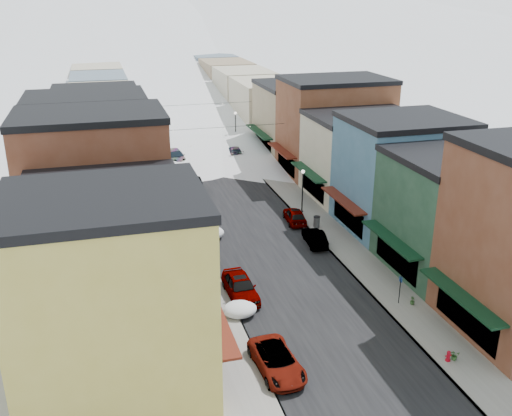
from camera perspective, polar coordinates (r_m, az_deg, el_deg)
ground at (r=33.95m, az=10.97°, el=-17.46°), size 600.00×600.00×0.00m
road at (r=87.03m, az=-6.58°, el=6.81°), size 10.00×160.00×0.01m
sidewalk_left at (r=86.28m, az=-10.94°, el=6.49°), size 3.20×160.00×0.15m
sidewalk_right at (r=88.23m, az=-2.32°, el=7.17°), size 3.20×160.00×0.15m
curb_left at (r=86.40m, az=-9.91°, el=6.58°), size 0.10×160.00×0.15m
curb_right at (r=87.90m, az=-3.31°, el=7.10°), size 0.10×160.00×0.15m
bldg_l_yellow at (r=31.35m, az=-14.23°, el=-8.60°), size 11.30×8.70×11.50m
bldg_l_cream at (r=39.42m, az=-14.57°, el=-3.95°), size 11.30×8.20×9.50m
bldg_l_brick_near at (r=46.36m, az=-15.68°, el=1.69°), size 12.30×8.20×12.50m
bldg_l_grayblue at (r=54.98m, az=-15.11°, el=2.80°), size 11.30×9.20×9.00m
bldg_l_brick_far at (r=63.40m, az=-16.29°, el=5.97°), size 13.30×9.20×11.00m
bldg_l_tan at (r=73.23m, az=-15.50°, el=7.56°), size 11.30×11.20×10.00m
bldg_r_green at (r=46.91m, az=19.50°, el=-0.47°), size 11.30×9.20×9.50m
bldg_r_blue at (r=53.90m, az=14.25°, el=3.36°), size 11.30×9.20×10.50m
bldg_r_cream at (r=61.95m, az=10.57°, el=5.17°), size 12.30×9.20×9.00m
bldg_r_brick_far at (r=69.78m, az=7.81°, el=8.13°), size 13.30×9.20×11.50m
bldg_r_tan at (r=78.72m, az=4.24°, el=8.95°), size 11.30×11.20×9.50m
distant_blocks at (r=108.60m, az=-8.69°, el=11.64°), size 34.00×55.00×8.00m
mountain_ridge at (r=300.83m, az=-17.73°, el=18.62°), size 670.00×340.00×34.00m
overhead_cables at (r=73.64m, az=-5.18°, el=9.25°), size 16.40×15.04×0.04m
car_white_suv at (r=34.37m, az=2.10°, el=-15.04°), size 2.59×5.11×1.38m
car_silver_sedan at (r=41.66m, az=-1.56°, el=-7.86°), size 2.10×4.99×1.69m
car_dark_hatch at (r=63.43m, az=-6.19°, el=2.23°), size 1.71×4.65×1.52m
car_silver_wagon at (r=74.83m, az=-8.11°, el=5.10°), size 3.17×6.19×1.72m
car_green_sedan at (r=50.27m, az=5.90°, el=-2.95°), size 1.81×4.18×1.34m
car_gray_suv at (r=54.86m, az=3.90°, el=-0.75°), size 2.14×4.38×1.44m
car_black_sedan at (r=77.03m, az=-2.20°, el=5.64°), size 2.33×5.05×1.43m
car_lane_silver at (r=77.49m, az=-6.80°, el=5.69°), size 2.11×4.96×1.67m
car_lane_white at (r=94.75m, az=-6.11°, el=8.46°), size 2.79×5.77×1.58m
fire_hydrant at (r=36.95m, az=18.68°, el=-13.87°), size 0.40×0.31×0.69m
parking_sign at (r=41.59m, az=14.21°, el=-7.68°), size 0.07×0.30×2.18m
trash_can at (r=53.64m, az=6.09°, el=-1.37°), size 0.63×0.63×1.07m
streetlamp_near at (r=56.48m, az=4.68°, el=2.25°), size 0.37×0.37×4.40m
streetlamp_far at (r=82.63m, az=-2.06°, el=8.41°), size 0.39×0.39×4.73m
planter_near at (r=37.17m, az=19.24°, el=-13.73°), size 0.60×0.54×0.61m
planter_far at (r=42.15m, az=15.37°, el=-8.92°), size 0.47×0.47×0.59m
snow_pile_near at (r=39.69m, az=-1.64°, el=-10.03°), size 2.36×2.65×1.00m
snow_pile_mid at (r=51.51m, az=-4.61°, el=-2.50°), size 2.52×2.75×1.07m
snow_pile_far at (r=66.40m, az=-7.83°, el=2.72°), size 2.19×2.55×0.93m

